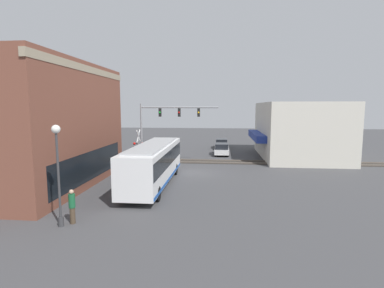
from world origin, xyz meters
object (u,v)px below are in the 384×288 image
(city_bus, at_px, (154,162))
(pedestrian_at_crossing, at_px, (159,156))
(pedestrian_by_lamp, at_px, (72,206))
(parked_car_grey, at_px, (222,144))
(streetlamp, at_px, (58,167))
(crossing_signal, at_px, (139,144))
(parked_car_white, at_px, (222,150))

(city_bus, bearing_deg, pedestrian_at_crossing, 9.18)
(pedestrian_by_lamp, bearing_deg, parked_car_grey, -14.80)
(pedestrian_by_lamp, bearing_deg, streetlamp, 135.01)
(city_bus, bearing_deg, parked_car_grey, -13.87)
(crossing_signal, height_order, pedestrian_by_lamp, crossing_signal)
(city_bus, relative_size, pedestrian_by_lamp, 6.37)
(parked_car_white, height_order, pedestrian_at_crossing, pedestrian_at_crossing)
(city_bus, bearing_deg, crossing_signal, 23.33)
(crossing_signal, xyz_separation_m, pedestrian_at_crossing, (0.24, -2.11, -1.33))
(parked_car_white, bearing_deg, pedestrian_by_lamp, 161.53)
(streetlamp, height_order, pedestrian_at_crossing, streetlamp)
(city_bus, xyz_separation_m, parked_car_grey, (21.87, -5.40, -1.14))
(parked_car_white, distance_m, pedestrian_by_lamp, 25.14)
(parked_car_white, relative_size, pedestrian_by_lamp, 2.26)
(parked_car_white, relative_size, parked_car_grey, 0.90)
(parked_car_white, distance_m, pedestrian_at_crossing, 9.98)
(city_bus, height_order, pedestrian_at_crossing, city_bus)
(city_bus, xyz_separation_m, streetlamp, (-8.69, 2.99, 1.33))
(parked_car_grey, bearing_deg, crossing_signal, 147.56)
(city_bus, height_order, streetlamp, streetlamp)
(city_bus, distance_m, crossing_signal, 8.69)
(streetlamp, xyz_separation_m, parked_car_grey, (30.56, -8.39, -2.47))
(crossing_signal, distance_m, pedestrian_at_crossing, 2.51)
(city_bus, distance_m, pedestrian_by_lamp, 8.70)
(streetlamp, bearing_deg, parked_car_white, -19.07)
(parked_car_white, bearing_deg, parked_car_grey, -0.00)
(city_bus, relative_size, pedestrian_at_crossing, 6.36)
(crossing_signal, distance_m, parked_car_white, 11.77)
(city_bus, relative_size, parked_car_grey, 2.52)
(crossing_signal, bearing_deg, streetlamp, -178.45)
(crossing_signal, xyz_separation_m, streetlamp, (-16.65, -0.45, 0.85))
(parked_car_white, height_order, parked_car_grey, parked_car_white)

